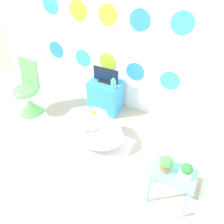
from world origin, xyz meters
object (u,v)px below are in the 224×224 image
object	(u,v)px
vase	(113,84)
potted_plant_left	(166,164)
chair	(29,98)
potted_plant_right	(186,171)
tv	(105,76)
bathtub	(91,129)

from	to	relation	value
vase	potted_plant_left	bearing A→B (deg)	-43.39
chair	potted_plant_right	size ratio (longest dim) A/B	4.96
potted_plant_right	potted_plant_left	bearing A→B (deg)	-176.05
tv	potted_plant_right	size ratio (longest dim) A/B	2.31
tv	bathtub	bearing A→B (deg)	-76.78
bathtub	potted_plant_left	distance (m)	1.26
potted_plant_left	vase	bearing A→B (deg)	136.61
chair	tv	distance (m)	1.32
tv	potted_plant_right	distance (m)	1.91
bathtub	potted_plant_right	distance (m)	1.43
bathtub	potted_plant_right	size ratio (longest dim) A/B	5.27
chair	vase	size ratio (longest dim) A/B	5.09
bathtub	tv	distance (m)	0.90
chair	bathtub	bearing A→B (deg)	-5.67
chair	tv	bearing A→B (deg)	31.07
chair	tv	xyz separation A→B (m)	(1.08, 0.65, 0.36)
chair	potted_plant_left	xyz separation A→B (m)	(2.40, -0.53, 0.33)
tv	potted_plant_right	xyz separation A→B (m)	(1.52, -1.17, -0.05)
tv	potted_plant_right	world-z (taller)	tv
chair	potted_plant_left	world-z (taller)	chair
tv	vase	world-z (taller)	tv
vase	potted_plant_right	xyz separation A→B (m)	(1.31, -1.04, -0.03)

